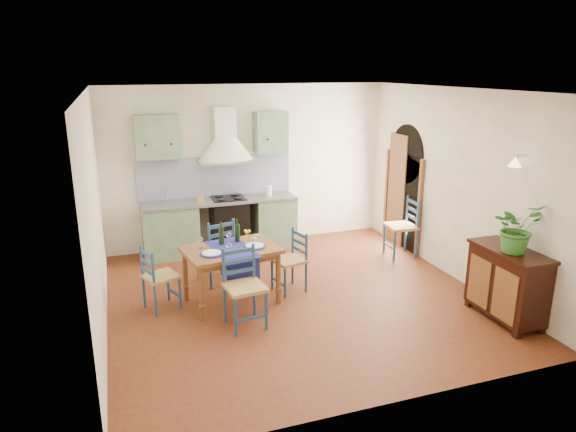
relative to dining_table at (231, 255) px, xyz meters
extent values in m
plane|color=#49220F|center=(0.87, -0.14, -0.68)|extent=(5.00, 5.00, 0.00)
cube|color=white|center=(0.87, 2.36, 0.72)|extent=(5.00, 0.04, 2.80)
cube|color=gray|center=(-0.58, 2.05, -0.24)|extent=(0.90, 0.60, 0.88)
cube|color=gray|center=(1.22, 2.05, -0.24)|extent=(0.70, 0.60, 0.88)
cube|color=black|center=(0.42, 2.05, -0.24)|extent=(0.60, 0.58, 0.88)
cube|color=slate|center=(0.27, 2.05, 0.22)|extent=(2.60, 0.64, 0.04)
cube|color=silver|center=(-0.58, 2.05, 0.21)|extent=(0.45, 0.40, 0.03)
cylinder|color=silver|center=(-0.58, 2.23, 0.37)|extent=(0.02, 0.02, 0.26)
cube|color=black|center=(0.42, 2.05, 0.24)|extent=(0.55, 0.48, 0.02)
cube|color=black|center=(0.27, 2.10, -0.64)|extent=(2.60, 0.50, 0.08)
cube|color=#091057|center=(0.27, 2.33, 0.58)|extent=(2.65, 0.05, 0.68)
cube|color=gray|center=(-0.68, 2.18, 1.32)|extent=(0.70, 0.34, 0.70)
cube|color=gray|center=(1.22, 2.18, 1.32)|extent=(0.55, 0.34, 0.70)
cone|color=silver|center=(0.42, 2.11, 1.07)|extent=(0.96, 0.96, 0.40)
cube|color=silver|center=(0.42, 2.20, 1.52)|extent=(0.36, 0.30, 0.50)
cube|color=white|center=(3.37, -0.14, 0.72)|extent=(0.04, 5.00, 2.80)
cube|color=black|center=(3.36, 1.26, 0.14)|extent=(0.03, 1.00, 1.65)
cylinder|color=black|center=(3.36, 1.26, 0.97)|extent=(0.03, 1.00, 1.00)
cube|color=brown|center=(3.33, 0.72, 0.14)|extent=(0.06, 0.06, 1.65)
cube|color=brown|center=(3.33, 1.80, 0.14)|extent=(0.06, 0.06, 1.65)
cube|color=brown|center=(3.34, 1.48, 0.30)|extent=(0.04, 0.55, 1.96)
cylinder|color=silver|center=(3.31, -1.39, 1.37)|extent=(0.15, 0.04, 0.04)
cone|color=#FFEDC6|center=(3.21, -1.39, 1.30)|extent=(0.16, 0.16, 0.12)
cube|color=white|center=(-1.63, -0.14, 0.72)|extent=(0.04, 5.00, 2.80)
cube|color=white|center=(0.87, -0.14, 2.12)|extent=(5.00, 5.00, 0.01)
cube|color=brown|center=(0.00, 0.00, 0.06)|extent=(1.32, 0.99, 0.05)
cube|color=brown|center=(0.00, 0.00, -0.01)|extent=(1.18, 0.85, 0.08)
cylinder|color=brown|center=(-0.48, -0.41, -0.32)|extent=(0.07, 0.07, 0.72)
cylinder|color=brown|center=(-0.59, 0.25, -0.32)|extent=(0.07, 0.07, 0.72)
cylinder|color=brown|center=(0.58, -0.24, -0.32)|extent=(0.07, 0.07, 0.72)
cylinder|color=brown|center=(0.47, 0.42, -0.32)|extent=(0.07, 0.07, 0.72)
cube|color=navy|center=(0.00, -0.05, 0.09)|extent=(0.59, 0.97, 0.01)
cube|color=navy|center=(0.06, -0.40, -0.10)|extent=(0.45, 0.09, 0.38)
cylinder|color=navy|center=(-0.29, -0.14, 0.10)|extent=(0.30, 0.30, 0.01)
cylinder|color=white|center=(-0.29, -0.14, 0.11)|extent=(0.24, 0.24, 0.01)
cylinder|color=navy|center=(0.31, -0.05, 0.10)|extent=(0.30, 0.30, 0.01)
cylinder|color=white|center=(0.31, -0.05, 0.11)|extent=(0.24, 0.24, 0.01)
cylinder|color=black|center=(-0.09, 0.20, 0.24)|extent=(0.07, 0.07, 0.32)
cylinder|color=black|center=(0.14, 0.23, 0.24)|extent=(0.07, 0.07, 0.32)
cylinder|color=white|center=(0.27, 0.20, 0.14)|extent=(0.05, 0.05, 0.10)
sphere|color=yellow|center=(0.27, 0.20, 0.23)|extent=(0.10, 0.10, 0.10)
cylinder|color=navy|center=(-0.17, -0.93, -0.43)|extent=(0.04, 0.04, 0.50)
cylinder|color=navy|center=(-0.22, -0.54, -0.19)|extent=(0.04, 0.04, 0.98)
cylinder|color=navy|center=(0.22, -0.89, -0.43)|extent=(0.04, 0.04, 0.50)
cylinder|color=navy|center=(0.17, -0.50, -0.19)|extent=(0.04, 0.04, 0.98)
cube|color=#A57F50|center=(0.00, -0.72, -0.16)|extent=(0.51, 0.51, 0.04)
cube|color=navy|center=(-0.02, -0.52, -0.03)|extent=(0.41, 0.07, 0.05)
cube|color=navy|center=(-0.02, -0.52, 0.10)|extent=(0.41, 0.07, 0.05)
cube|color=navy|center=(-0.02, -0.52, 0.23)|extent=(0.41, 0.07, 0.05)
cube|color=navy|center=(0.02, -0.91, -0.49)|extent=(0.39, 0.08, 0.03)
cylinder|color=navy|center=(0.05, 0.99, -0.43)|extent=(0.04, 0.04, 0.51)
cylinder|color=navy|center=(0.17, 0.62, -0.19)|extent=(0.04, 0.04, 0.99)
cylinder|color=navy|center=(-0.33, 0.87, -0.43)|extent=(0.04, 0.04, 0.51)
cylinder|color=navy|center=(-0.20, 0.49, -0.19)|extent=(0.04, 0.04, 0.99)
cube|color=#A57F50|center=(-0.08, 0.74, -0.16)|extent=(0.58, 0.58, 0.04)
cube|color=navy|center=(-0.01, 0.55, -0.02)|extent=(0.41, 0.16, 0.05)
cube|color=navy|center=(-0.01, 0.55, 0.11)|extent=(0.41, 0.16, 0.05)
cube|color=navy|center=(-0.01, 0.55, 0.24)|extent=(0.41, 0.16, 0.05)
cube|color=navy|center=(-0.14, 0.93, -0.48)|extent=(0.39, 0.15, 0.03)
cylinder|color=navy|center=(-0.70, 0.00, -0.46)|extent=(0.03, 0.03, 0.44)
cylinder|color=navy|center=(-1.02, -0.12, -0.25)|extent=(0.03, 0.03, 0.87)
cylinder|color=navy|center=(-0.82, 0.32, -0.46)|extent=(0.03, 0.03, 0.44)
cylinder|color=navy|center=(-1.14, 0.20, -0.25)|extent=(0.03, 0.03, 0.87)
cube|color=#A57F50|center=(-0.92, 0.10, -0.23)|extent=(0.52, 0.52, 0.04)
cube|color=navy|center=(-1.08, 0.04, -0.11)|extent=(0.15, 0.35, 0.04)
cube|color=navy|center=(-1.08, 0.04, 0.01)|extent=(0.15, 0.35, 0.04)
cube|color=navy|center=(-1.08, 0.04, 0.13)|extent=(0.15, 0.35, 0.04)
cube|color=navy|center=(-0.76, 0.16, -0.51)|extent=(0.15, 0.33, 0.02)
cylinder|color=navy|center=(0.63, 0.23, -0.46)|extent=(0.03, 0.03, 0.45)
cylinder|color=navy|center=(0.97, 0.31, -0.25)|extent=(0.03, 0.03, 0.87)
cylinder|color=navy|center=(0.71, -0.11, -0.46)|extent=(0.03, 0.03, 0.45)
cylinder|color=navy|center=(1.05, -0.03, -0.25)|extent=(0.03, 0.03, 0.87)
cube|color=#A57F50|center=(0.84, 0.10, -0.22)|extent=(0.49, 0.49, 0.04)
cube|color=navy|center=(1.01, 0.14, -0.10)|extent=(0.11, 0.36, 0.04)
cube|color=navy|center=(1.01, 0.14, 0.02)|extent=(0.11, 0.36, 0.04)
cube|color=navy|center=(1.01, 0.14, 0.13)|extent=(0.11, 0.36, 0.04)
cube|color=navy|center=(0.67, 0.06, -0.51)|extent=(0.11, 0.35, 0.02)
cylinder|color=navy|center=(2.89, 1.04, -0.43)|extent=(0.04, 0.04, 0.50)
cylinder|color=navy|center=(3.28, 1.00, -0.19)|extent=(0.04, 0.04, 0.99)
cylinder|color=navy|center=(2.86, 0.64, -0.43)|extent=(0.04, 0.04, 0.50)
cylinder|color=navy|center=(3.25, 0.61, -0.19)|extent=(0.04, 0.04, 0.99)
cube|color=#A57F50|center=(3.07, 0.82, -0.16)|extent=(0.50, 0.50, 0.04)
cube|color=navy|center=(3.27, 0.81, -0.02)|extent=(0.06, 0.42, 0.05)
cube|color=navy|center=(3.27, 0.81, 0.11)|extent=(0.06, 0.42, 0.05)
cube|color=navy|center=(3.27, 0.81, 0.24)|extent=(0.06, 0.42, 0.05)
cube|color=navy|center=(2.87, 0.84, -0.49)|extent=(0.06, 0.40, 0.03)
cube|color=black|center=(3.14, -1.59, -0.19)|extent=(0.45, 1.00, 0.82)
cube|color=black|center=(3.14, -1.59, 0.23)|extent=(0.50, 1.05, 0.04)
cube|color=brown|center=(2.91, -1.82, -0.23)|extent=(0.02, 0.38, 0.63)
cube|color=brown|center=(2.91, -1.36, -0.23)|extent=(0.02, 0.38, 0.63)
cube|color=black|center=(2.96, -2.03, -0.64)|extent=(0.08, 0.08, 0.08)
cube|color=black|center=(2.96, -1.15, -0.64)|extent=(0.08, 0.08, 0.08)
cube|color=black|center=(3.31, -2.03, -0.64)|extent=(0.08, 0.08, 0.08)
cube|color=black|center=(3.31, -1.15, -0.64)|extent=(0.08, 0.08, 0.08)
imported|color=#2F7227|center=(3.10, -1.67, 0.56)|extent=(0.59, 0.53, 0.61)
camera|label=1|loc=(-1.35, -6.28, 2.40)|focal=32.00mm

